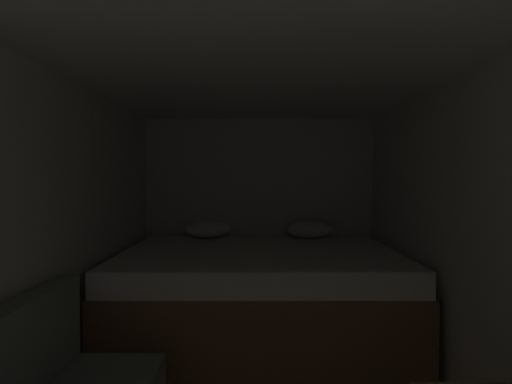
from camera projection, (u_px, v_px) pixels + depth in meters
The scene contains 5 objects.
wall_back at pixel (258, 212), 4.64m from camera, with size 2.63×0.05×2.08m, color silver.
wall_left at pixel (16, 253), 2.17m from camera, with size 0.05×4.91×2.08m, color silver.
wall_right at pixel (507, 252), 2.17m from camera, with size 0.05×4.91×2.08m, color silver.
ceiling_slab at pixel (262, 47), 2.13m from camera, with size 2.63×4.91×0.05m, color white.
bed at pixel (259, 293), 3.70m from camera, with size 2.41×1.81×0.97m.
Camera 1 is at (-0.03, -0.45, 1.44)m, focal length 29.02 mm.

